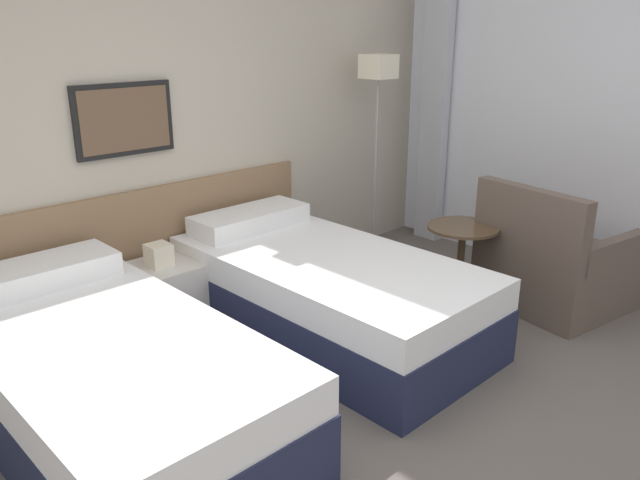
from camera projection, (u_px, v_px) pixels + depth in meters
ground_plane at (418, 443)px, 2.94m from camera, size 16.00×16.00×0.00m
wall_headboard at (154, 118)px, 3.99m from camera, size 10.00×0.10×2.70m
bed_near_door at (109, 379)px, 2.97m from camera, size 1.04×2.03×0.65m
bed_near_window at (326, 292)px, 3.93m from camera, size 1.04×2.03×0.65m
nightstand at (163, 296)px, 3.97m from camera, size 0.45×0.43×0.58m
floor_lamp at (378, 93)px, 4.89m from camera, size 0.24×0.24×1.65m
side_table at (461, 249)px, 4.30m from camera, size 0.49×0.49×0.57m
armchair at (554, 268)px, 4.33m from camera, size 0.97×0.96×0.88m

